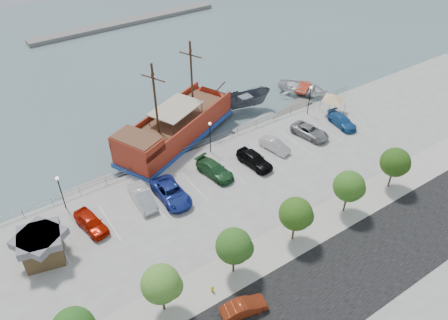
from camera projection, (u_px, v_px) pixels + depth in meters
ground at (241, 187)px, 50.14m from camera, size 160.00×160.00×0.00m
street at (345, 276)px, 38.99m from camera, size 100.00×8.00×0.04m
sidewalk at (300, 234)px, 42.93m from camera, size 100.00×4.00×0.05m
seawall_railing at (205, 143)px, 54.34m from camera, size 50.00×0.06×1.00m
far_shore at (126, 22)px, 90.48m from camera, size 40.00×3.00×0.80m
pirate_ship at (183, 124)px, 56.59m from camera, size 20.95×13.57×13.14m
patrol_boat at (245, 101)px, 62.67m from camera, size 7.81×4.89×2.83m
speedboat at (303, 89)px, 66.82m from camera, size 8.68×9.29×1.57m
dock_west at (89, 188)px, 49.61m from camera, size 6.29×1.97×0.36m
dock_mid at (256, 124)px, 60.09m from camera, size 7.71×3.21×0.43m
dock_east at (293, 111)px, 62.98m from camera, size 7.97×4.59×0.44m
shed at (42, 246)px, 39.66m from camera, size 4.47×4.47×3.07m
canopy_tent at (334, 94)px, 59.44m from camera, size 4.81×4.81×3.23m
street_sedan at (244, 307)px, 35.74m from camera, size 4.13×2.13×1.30m
fire_hydrant at (212, 289)px, 37.46m from camera, size 0.25×0.25×0.72m
lamp_post_left at (60, 187)px, 44.10m from camera, size 0.36×0.36×4.28m
lamp_post_mid at (210, 132)px, 52.01m from camera, size 0.36×0.36×4.28m
lamp_post_right at (310, 95)px, 59.03m from camera, size 0.36×0.36×4.28m
tree_b at (163, 284)px, 34.35m from camera, size 3.30×3.20×5.00m
tree_c at (236, 247)px, 37.43m from camera, size 3.30×3.20×5.00m
tree_d at (297, 214)px, 40.50m from camera, size 3.30×3.20×5.00m
tree_e at (350, 187)px, 43.58m from camera, size 3.30×3.20×5.00m
tree_f at (396, 163)px, 46.65m from camera, size 3.30×3.20×5.00m
parked_car_a at (91, 222)px, 43.17m from camera, size 2.63×4.83×1.56m
parked_car_b at (142, 197)px, 46.09m from camera, size 1.95×4.93×1.60m
parked_car_c at (171, 193)px, 46.58m from camera, size 2.71×5.82×1.61m
parked_car_d at (215, 170)px, 49.81m from camera, size 2.97×5.43×1.49m
parked_car_e at (254, 159)px, 51.19m from camera, size 2.54×5.10×1.67m
parked_car_f at (275, 145)px, 53.70m from camera, size 2.22×4.33×1.36m
parked_car_g at (310, 131)px, 56.05m from camera, size 3.35×5.46×1.41m
parked_car_h at (342, 121)px, 58.06m from camera, size 2.48×4.93×1.37m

